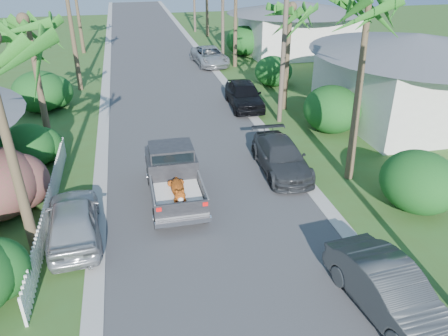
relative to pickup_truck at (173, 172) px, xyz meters
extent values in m
plane|color=#375520|center=(1.32, -6.06, -1.01)|extent=(120.00, 120.00, 0.00)
cube|color=#38383A|center=(1.32, 18.94, -1.00)|extent=(8.00, 100.00, 0.02)
cube|color=#A5A39E|center=(-2.98, 18.94, -0.98)|extent=(0.60, 100.00, 0.06)
cube|color=#A5A39E|center=(5.62, 18.94, -0.98)|extent=(0.60, 100.00, 0.06)
cylinder|color=black|center=(-0.85, -2.21, -0.63)|extent=(0.28, 0.76, 0.76)
cylinder|color=black|center=(0.85, -2.21, -0.63)|extent=(0.28, 0.76, 0.76)
cylinder|color=black|center=(-0.85, 1.04, -0.63)|extent=(0.28, 0.76, 0.76)
cylinder|color=black|center=(0.85, 1.04, -0.63)|extent=(0.28, 0.76, 0.76)
cube|color=slate|center=(0.00, -1.56, -0.39)|extent=(1.90, 2.40, 0.24)
cube|color=slate|center=(-0.92, -1.56, -0.01)|extent=(0.06, 2.40, 0.55)
cube|color=slate|center=(0.92, -1.56, -0.01)|extent=(0.06, 2.40, 0.55)
cube|color=black|center=(0.00, -2.73, -0.03)|extent=(1.92, 0.08, 0.52)
cube|color=silver|center=(0.00, -2.89, -0.46)|extent=(1.98, 0.18, 0.18)
cube|color=red|center=(-0.80, -2.78, 0.09)|extent=(0.18, 0.05, 0.14)
cube|color=red|center=(0.80, -2.78, 0.09)|extent=(0.18, 0.05, 0.14)
cube|color=black|center=(0.00, 0.29, 0.04)|extent=(1.94, 1.65, 1.10)
cube|color=black|center=(0.00, 0.29, 0.77)|extent=(1.70, 1.35, 0.55)
cube|color=black|center=(0.00, -0.38, 0.74)|extent=(1.60, 0.05, 0.45)
cube|color=black|center=(0.00, 1.54, -0.11)|extent=(1.94, 1.20, 0.80)
cube|color=white|center=(0.00, -1.56, -0.19)|extent=(1.70, 2.10, 0.16)
ellipsoid|color=orange|center=(0.00, -1.46, 0.11)|extent=(0.48, 1.25, 0.43)
sphere|color=orange|center=(0.00, -2.21, 0.19)|extent=(0.40, 0.40, 0.40)
ellipsoid|color=white|center=(0.00, -1.46, 0.01)|extent=(0.32, 0.86, 0.18)
imported|color=#313537|center=(4.95, -7.67, -0.29)|extent=(2.02, 4.51, 1.44)
imported|color=#2F3134|center=(4.92, 1.04, -0.33)|extent=(2.07, 4.75, 1.36)
imported|color=black|center=(5.58, 9.80, -0.21)|extent=(2.14, 4.81, 1.61)
imported|color=#AAAEB1|center=(5.58, 20.96, -0.28)|extent=(2.73, 5.38, 1.46)
imported|color=#A9ACB0|center=(-3.68, -2.24, -0.27)|extent=(2.09, 4.48, 1.48)
cone|color=brown|center=(-4.88, -3.06, 2.49)|extent=(0.36, 0.71, 7.01)
cone|color=brown|center=(-5.48, 5.94, 2.09)|extent=(0.36, 0.61, 6.21)
cone|color=brown|center=(-4.68, 15.94, 2.99)|extent=(0.36, 0.36, 8.00)
cone|color=brown|center=(-5.18, 27.94, 2.24)|extent=(0.36, 0.75, 6.51)
cone|color=brown|center=(7.62, -0.06, 2.74)|extent=(0.36, 0.73, 7.51)
cone|color=brown|center=(7.92, 8.94, 1.99)|extent=(0.36, 0.54, 6.01)
cone|color=brown|center=(7.52, 19.94, 3.09)|extent=(0.36, 0.36, 8.20)
cone|color=brown|center=(7.82, 33.94, 2.39)|extent=(0.36, 0.63, 6.81)
ellipsoid|color=#13421B|center=(-6.08, 3.94, -0.01)|extent=(2.40, 2.64, 2.00)
ellipsoid|color=#13421B|center=(-6.68, 11.94, 0.19)|extent=(3.20, 3.52, 2.40)
ellipsoid|color=#13421B|center=(8.92, -3.06, 0.14)|extent=(2.80, 3.08, 2.30)
ellipsoid|color=#13421B|center=(9.12, 4.94, 0.24)|extent=(3.00, 3.30, 2.50)
ellipsoid|color=#13421B|center=(8.82, 13.94, 0.04)|extent=(2.60, 2.86, 2.10)
ellipsoid|color=#13421B|center=(9.32, 23.94, 0.29)|extent=(3.20, 3.52, 2.60)
cube|color=white|center=(-4.68, -0.56, -0.51)|extent=(0.10, 11.00, 1.00)
cube|color=silver|center=(14.32, 5.94, 0.89)|extent=(8.00, 9.00, 3.80)
cone|color=#595B60|center=(14.32, 5.94, 3.29)|extent=(6.48, 6.48, 1.00)
cube|color=silver|center=(14.32, 23.94, 0.79)|extent=(9.00, 8.00, 3.60)
cone|color=#595B60|center=(14.32, 23.94, 3.09)|extent=(6.48, 6.48, 1.00)
cylinder|color=brown|center=(6.92, 6.94, 3.49)|extent=(0.26, 0.26, 9.00)
cylinder|color=brown|center=(6.92, 21.94, 3.49)|extent=(0.26, 0.26, 9.00)
camera|label=1|loc=(-1.39, -15.46, 8.07)|focal=35.00mm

